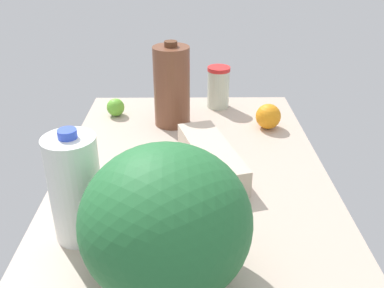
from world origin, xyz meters
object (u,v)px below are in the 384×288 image
lime_beside_bowl (116,107)px  chocolate_milk_jug (172,86)px  orange_far_back (268,116)px  milk_jug (75,188)px  egg_carton (211,157)px  watermelon (166,222)px  tumbler_cup (218,87)px

lime_beside_bowl → chocolate_milk_jug: bearing=71.0°
orange_far_back → lime_beside_bowl: size_ratio=1.34×
chocolate_milk_jug → milk_jug: 62.54cm
orange_far_back → lime_beside_bowl: orange_far_back is taller
chocolate_milk_jug → egg_carton: size_ratio=0.87×
egg_carton → chocolate_milk_jug: bearing=-174.9°
watermelon → orange_far_back: (-70.16, 31.27, -10.06)cm
watermelon → orange_far_back: watermelon is taller
lime_beside_bowl → tumbler_cup: bearing=102.0°
egg_carton → watermelon: bearing=-29.5°
chocolate_milk_jug → lime_beside_bowl: (-7.17, -20.79, -10.47)cm
egg_carton → lime_beside_bowl: size_ratio=5.19×
chocolate_milk_jug → lime_beside_bowl: bearing=-109.0°
chocolate_milk_jug → orange_far_back: (3.99, 32.62, -9.40)cm
tumbler_cup → egg_carton: bearing=-6.1°
watermelon → lime_beside_bowl: (-81.31, -22.14, -11.13)cm
orange_far_back → watermelon: bearing=-24.0°
chocolate_milk_jug → milk_jug: (59.68, -18.66, -1.45)cm
egg_carton → milk_jug: (28.41, -30.52, 8.51)cm
tumbler_cup → lime_beside_bowl: size_ratio=2.45×
watermelon → lime_beside_bowl: 85.00cm
tumbler_cup → orange_far_back: size_ratio=1.83×
orange_far_back → lime_beside_bowl: bearing=-101.8°
watermelon → milk_jug: 24.78cm
milk_jug → lime_beside_bowl: milk_jug is taller
chocolate_milk_jug → orange_far_back: chocolate_milk_jug is taller
tumbler_cup → watermelon: 90.86cm
watermelon → tumbler_cup: bearing=170.2°
chocolate_milk_jug → orange_far_back: size_ratio=3.39×
tumbler_cup → lime_beside_bowl: bearing=-78.0°
watermelon → lime_beside_bowl: size_ratio=4.95×
watermelon → milk_jug: bearing=-125.9°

